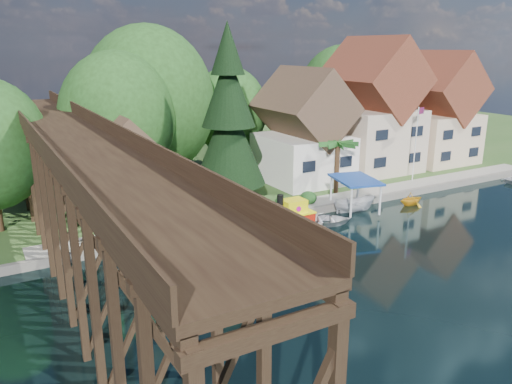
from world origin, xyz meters
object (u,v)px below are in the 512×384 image
boat_white_a (324,219)px  house_right (434,115)px  trestle_bridge (78,192)px  shed (124,173)px  conifer (229,120)px  tugboat (292,214)px  house_left (303,134)px  house_center (371,114)px  boat_yellow (411,198)px  flagpole (417,136)px  palm_tree (338,145)px  boat_canopy (355,198)px

boat_white_a → house_right: bearing=-40.6°
trestle_bridge → shed: (5.00, 9.33, -1.52)m
shed → conifer: conifer is taller
conifer → tugboat: (2.59, -5.55, -6.83)m
house_left → shed: (-18.00, -1.50, -1.31)m
trestle_bridge → house_center: house_center is taller
tugboat → boat_yellow: bearing=-5.7°
house_right → boat_yellow: size_ratio=5.15×
flagpole → boat_yellow: (-4.94, -4.54, -4.32)m
house_center → boat_white_a: 18.69m
boat_white_a → shed: bearing=81.2°
flagpole → trestle_bridge: bearing=-170.7°
shed → flagpole: bearing=-8.2°
conifer → shed: bearing=167.7°
trestle_bridge → palm_tree: (23.19, 5.73, -0.48)m
trestle_bridge → house_right: 42.41m
shed → palm_tree: 18.57m
house_left → boat_yellow: house_left is taller
flagpole → boat_canopy: size_ratio=1.43×
boat_white_a → tugboat: bearing=80.7°
tugboat → boat_canopy: bearing=-2.1°
palm_tree → boat_canopy: palm_tree is taller
palm_tree → boat_white_a: 8.60m
house_center → conifer: size_ratio=0.94×
palm_tree → flagpole: flagpole is taller
house_center → palm_tree: (-8.81, -5.60, -1.55)m
flagpole → tugboat: bearing=-168.5°
house_right → palm_tree: house_right is taller
house_right → conifer: size_ratio=0.85×
house_center → boat_yellow: size_ratio=5.74×
shed → boat_yellow: size_ratio=3.24×
boat_white_a → boat_canopy: (4.04, 1.19, 0.80)m
tugboat → boat_white_a: tugboat is taller
boat_canopy → trestle_bridge: bearing=-175.5°
house_left → conifer: size_ratio=0.75×
flagpole → tugboat: 17.48m
house_right → boat_white_a: house_right is taller
palm_tree → trestle_bridge: bearing=-166.1°
house_right → tugboat: size_ratio=3.55×
house_left → house_center: (9.00, 0.50, 1.28)m
boat_canopy → boat_yellow: bearing=-9.5°
house_center → boat_white_a: bearing=-142.5°
boat_yellow → house_center: bearing=-20.8°
house_left → boat_white_a: size_ratio=2.59×
tugboat → boat_yellow: 11.75m
trestle_bridge → boat_yellow: (27.59, 0.80, -4.71)m
tugboat → boat_canopy: (6.08, -0.23, 0.48)m
trestle_bridge → shed: bearing=61.8°
house_left → palm_tree: size_ratio=2.20×
palm_tree → boat_white_a: bearing=-135.4°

